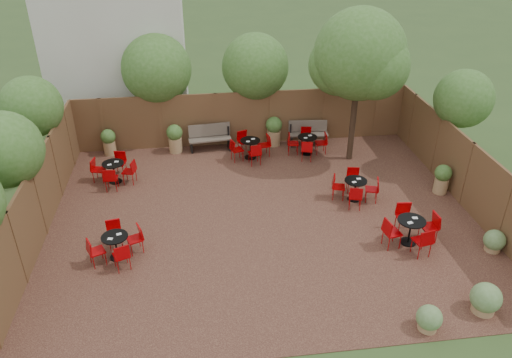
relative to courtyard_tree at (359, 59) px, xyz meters
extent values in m
plane|color=#354F23|center=(-3.52, -3.25, -3.56)|extent=(80.00, 80.00, 0.00)
cube|color=#391E17|center=(-3.52, -3.25, -3.55)|extent=(12.00, 10.00, 0.02)
cube|color=brown|center=(-3.52, 1.75, -2.56)|extent=(12.00, 0.08, 2.00)
cube|color=brown|center=(-9.52, -3.25, -2.56)|extent=(0.08, 10.00, 2.00)
cube|color=brown|center=(2.48, -3.25, -2.56)|extent=(0.08, 10.00, 2.00)
cube|color=beige|center=(-8.02, 4.75, 0.44)|extent=(5.00, 4.00, 8.00)
sphere|color=#365F1E|center=(-10.12, -0.25, -1.00)|extent=(1.84, 1.84, 1.84)
sphere|color=#365F1E|center=(-10.02, -3.25, -0.98)|extent=(1.94, 1.94, 1.94)
sphere|color=#365F1E|center=(-6.52, 2.45, -0.82)|extent=(2.46, 2.46, 2.46)
sphere|color=#365F1E|center=(-3.02, 2.35, -0.84)|extent=(2.40, 2.40, 2.40)
sphere|color=#365F1E|center=(-0.02, 2.55, -0.97)|extent=(1.96, 1.96, 1.96)
sphere|color=#365F1E|center=(3.08, -1.25, -1.01)|extent=(1.83, 1.83, 1.83)
cylinder|color=black|center=(0.01, 0.01, -1.60)|extent=(0.22, 0.22, 3.88)
sphere|color=#365F1E|center=(0.01, 0.01, 0.15)|extent=(2.93, 2.93, 2.93)
sphere|color=#365F1E|center=(-0.49, 0.41, -0.28)|extent=(2.05, 2.05, 2.05)
sphere|color=#365F1E|center=(0.41, -0.39, -0.12)|extent=(2.14, 2.14, 2.14)
cube|color=brown|center=(-4.81, 1.30, -3.11)|extent=(1.55, 0.61, 0.05)
cube|color=brown|center=(-4.81, 1.50, -2.83)|extent=(1.51, 0.28, 0.46)
cube|color=black|center=(-5.49, 1.30, -3.34)|extent=(0.11, 0.46, 0.40)
cube|color=black|center=(-4.12, 1.30, -3.34)|extent=(0.11, 0.46, 0.40)
cube|color=brown|center=(-1.18, 1.30, -3.13)|extent=(1.45, 0.57, 0.05)
cube|color=brown|center=(-1.18, 1.49, -2.88)|extent=(1.42, 0.25, 0.43)
cube|color=black|center=(-1.82, 1.30, -3.35)|extent=(0.10, 0.43, 0.38)
cube|color=black|center=(-0.54, 1.30, -3.35)|extent=(0.10, 0.43, 0.38)
cylinder|color=black|center=(-0.64, -2.65, -3.52)|extent=(0.39, 0.39, 0.03)
cylinder|color=black|center=(-0.64, -2.65, -3.21)|extent=(0.04, 0.04, 0.62)
cylinder|color=black|center=(-0.64, -2.65, -2.89)|extent=(0.68, 0.68, 0.03)
cube|color=white|center=(-0.54, -2.58, -2.87)|extent=(0.14, 0.12, 0.01)
cube|color=white|center=(-0.73, -2.76, -2.87)|extent=(0.14, 0.12, 0.01)
cylinder|color=black|center=(0.13, -4.95, -3.52)|extent=(0.42, 0.42, 0.03)
cylinder|color=black|center=(0.13, -4.95, -3.18)|extent=(0.05, 0.05, 0.67)
cylinder|color=black|center=(0.13, -4.95, -2.84)|extent=(0.73, 0.73, 0.03)
cube|color=white|center=(0.25, -4.87, -2.81)|extent=(0.14, 0.10, 0.01)
cube|color=white|center=(0.04, -5.06, -2.81)|extent=(0.14, 0.10, 0.01)
cylinder|color=black|center=(-7.96, -0.62, -3.52)|extent=(0.40, 0.40, 0.03)
cylinder|color=black|center=(-7.96, -0.62, -3.20)|extent=(0.05, 0.05, 0.64)
cylinder|color=black|center=(-7.96, -0.62, -2.87)|extent=(0.69, 0.69, 0.03)
cube|color=white|center=(-7.85, -0.55, -2.85)|extent=(0.14, 0.11, 0.01)
cube|color=white|center=(-8.05, -0.73, -2.85)|extent=(0.14, 0.11, 0.01)
cylinder|color=black|center=(-7.45, -4.59, -3.52)|extent=(0.39, 0.39, 0.03)
cylinder|color=black|center=(-7.45, -4.59, -3.21)|extent=(0.04, 0.04, 0.62)
cylinder|color=black|center=(-7.45, -4.59, -2.90)|extent=(0.67, 0.67, 0.03)
cube|color=white|center=(-7.35, -4.52, -2.88)|extent=(0.15, 0.12, 0.01)
cube|color=white|center=(-7.54, -4.69, -2.88)|extent=(0.15, 0.12, 0.01)
cylinder|color=black|center=(-3.44, 0.50, -3.52)|extent=(0.40, 0.40, 0.03)
cylinder|color=black|center=(-3.44, 0.50, -3.20)|extent=(0.05, 0.05, 0.64)
cylinder|color=black|center=(-3.44, 0.50, -2.87)|extent=(0.69, 0.69, 0.03)
cube|color=white|center=(-3.33, 0.57, -2.85)|extent=(0.15, 0.13, 0.01)
cube|color=white|center=(-3.53, 0.39, -2.85)|extent=(0.15, 0.13, 0.01)
cylinder|color=black|center=(-1.40, 0.55, -3.52)|extent=(0.40, 0.40, 0.03)
cylinder|color=black|center=(-1.40, 0.55, -3.21)|extent=(0.04, 0.04, 0.63)
cylinder|color=black|center=(-1.40, 0.55, -2.88)|extent=(0.68, 0.68, 0.03)
cube|color=white|center=(-1.29, 0.63, -2.86)|extent=(0.13, 0.10, 0.01)
cube|color=white|center=(-1.49, 0.45, -2.86)|extent=(0.13, 0.10, 0.01)
cylinder|color=#98774C|center=(-6.04, 1.33, -3.27)|extent=(0.47, 0.47, 0.54)
sphere|color=#365F1E|center=(-6.04, 1.33, -2.78)|extent=(0.57, 0.57, 0.57)
cylinder|color=#98774C|center=(-2.45, 1.45, -3.25)|extent=(0.50, 0.50, 0.57)
sphere|color=#365F1E|center=(-2.45, 1.45, -2.75)|extent=(0.60, 0.60, 0.60)
cylinder|color=#98774C|center=(-8.36, 1.42, -3.29)|extent=(0.43, 0.43, 0.50)
sphere|color=#365F1E|center=(-8.36, 1.42, -2.85)|extent=(0.52, 0.52, 0.52)
cylinder|color=#98774C|center=(2.13, -2.60, -3.29)|extent=(0.43, 0.43, 0.49)
sphere|color=#365F1E|center=(2.13, -2.60, -2.86)|extent=(0.51, 0.51, 0.51)
cylinder|color=#98774C|center=(0.78, -7.56, -3.43)|extent=(0.49, 0.49, 0.22)
sphere|color=#56783E|center=(0.78, -7.56, -3.15)|extent=(0.67, 0.67, 0.67)
cylinder|color=#98774C|center=(-0.66, -7.90, -3.45)|extent=(0.40, 0.40, 0.18)
sphere|color=#56783E|center=(-0.66, -7.90, -3.22)|extent=(0.54, 0.54, 0.54)
cylinder|color=#98774C|center=(2.18, -5.54, -3.45)|extent=(0.40, 0.40, 0.18)
sphere|color=#56783E|center=(2.18, -5.54, -3.22)|extent=(0.55, 0.55, 0.55)
camera|label=1|loc=(-5.24, -14.94, 4.45)|focal=34.75mm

